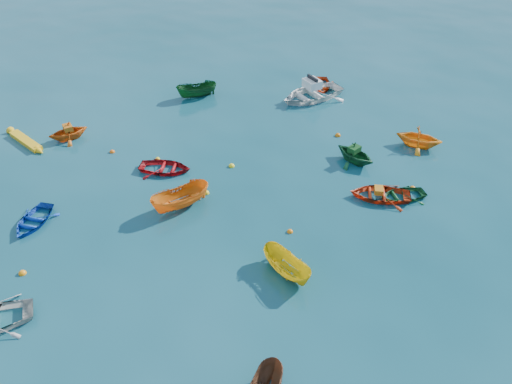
% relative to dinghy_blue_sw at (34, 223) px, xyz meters
% --- Properties ---
extents(ground, '(160.00, 160.00, 0.00)m').
position_rel_dinghy_blue_sw_xyz_m(ground, '(9.75, 1.38, 0.00)').
color(ground, '#0A3E49').
rests_on(ground, ground).
extents(dinghy_blue_sw, '(2.44, 3.08, 0.57)m').
position_rel_dinghy_blue_sw_xyz_m(dinghy_blue_sw, '(0.00, 0.00, 0.00)').
color(dinghy_blue_sw, '#0E3DAF').
rests_on(dinghy_blue_sw, ground).
extents(dinghy_orange_w, '(3.14, 3.21, 1.28)m').
position_rel_dinghy_blue_sw_xyz_m(dinghy_orange_w, '(-3.80, 7.48, 0.00)').
color(dinghy_orange_w, orange).
rests_on(dinghy_orange_w, ground).
extents(sampan_yellow_mid, '(3.13, 2.44, 1.15)m').
position_rel_dinghy_blue_sw_xyz_m(sampan_yellow_mid, '(13.23, 1.71, 0.00)').
color(sampan_yellow_mid, gold).
rests_on(sampan_yellow_mid, ground).
extents(dinghy_green_e, '(3.17, 2.99, 0.53)m').
position_rel_dinghy_blue_sw_xyz_m(dinghy_green_e, '(17.14, 9.51, 0.00)').
color(dinghy_green_e, '#135327').
rests_on(dinghy_green_e, ground).
extents(dinghy_red_nw, '(3.50, 2.87, 0.63)m').
position_rel_dinghy_blue_sw_xyz_m(dinghy_red_nw, '(3.81, 6.72, 0.00)').
color(dinghy_red_nw, '#9F0D11').
rests_on(dinghy_red_nw, ground).
extents(sampan_orange_n, '(2.88, 3.55, 1.31)m').
position_rel_dinghy_blue_sw_xyz_m(sampan_orange_n, '(6.39, 4.08, 0.00)').
color(sampan_orange_n, orange).
rests_on(sampan_orange_n, ground).
extents(dinghy_green_n, '(3.29, 3.11, 1.37)m').
position_rel_dinghy_blue_sw_xyz_m(dinghy_green_n, '(13.86, 11.95, 0.00)').
color(dinghy_green_n, '#114B26').
rests_on(dinghy_green_n, ground).
extents(dinghy_red_ne, '(3.76, 3.11, 0.68)m').
position_rel_dinghy_blue_sw_xyz_m(dinghy_red_ne, '(16.00, 9.03, 0.00)').
color(dinghy_red_ne, red).
rests_on(dinghy_red_ne, ground).
extents(dinghy_red_far, '(2.77, 3.27, 0.58)m').
position_rel_dinghy_blue_sw_xyz_m(dinghy_red_far, '(9.08, 21.11, 0.00)').
color(dinghy_red_far, red).
rests_on(dinghy_red_far, ground).
extents(dinghy_orange_far, '(2.82, 2.44, 1.47)m').
position_rel_dinghy_blue_sw_xyz_m(dinghy_orange_far, '(17.14, 15.24, 0.00)').
color(dinghy_orange_far, orange).
rests_on(dinghy_orange_far, ground).
extents(sampan_green_far, '(3.02, 2.92, 1.18)m').
position_rel_dinghy_blue_sw_xyz_m(sampan_green_far, '(1.01, 15.98, 0.00)').
color(sampan_green_far, '#10451B').
rests_on(sampan_green_far, ground).
extents(kayak_yellow, '(3.85, 1.81, 0.39)m').
position_rel_dinghy_blue_sw_xyz_m(kayak_yellow, '(-6.03, 5.99, 0.00)').
color(kayak_yellow, '#F2AF15').
rests_on(kayak_yellow, ground).
extents(motorboat_white, '(5.75, 6.06, 1.62)m').
position_rel_dinghy_blue_sw_xyz_m(motorboat_white, '(8.90, 19.02, 0.00)').
color(motorboat_white, white).
rests_on(motorboat_white, ground).
extents(tarp_orange_a, '(0.87, 0.84, 0.34)m').
position_rel_dinghy_blue_sw_xyz_m(tarp_orange_a, '(-3.77, 7.52, 0.81)').
color(tarp_orange_a, '#C86414').
rests_on(tarp_orange_a, dinghy_orange_w).
extents(tarp_green_b, '(0.78, 0.87, 0.34)m').
position_rel_dinghy_blue_sw_xyz_m(tarp_green_b, '(13.77, 12.00, 0.85)').
color(tarp_green_b, '#104217').
rests_on(tarp_green_b, dinghy_green_n).
extents(tarp_orange_b, '(0.61, 0.71, 0.30)m').
position_rel_dinghy_blue_sw_xyz_m(tarp_orange_b, '(15.90, 9.00, 0.49)').
color(tarp_orange_b, orange).
rests_on(tarp_orange_b, dinghy_red_ne).
extents(buoy_or_a, '(0.35, 0.35, 0.35)m').
position_rel_dinghy_blue_sw_xyz_m(buoy_or_a, '(2.04, -2.97, 0.00)').
color(buoy_or_a, orange).
rests_on(buoy_or_a, ground).
extents(buoy_ye_a, '(0.36, 0.36, 0.36)m').
position_rel_dinghy_blue_sw_xyz_m(buoy_ye_a, '(12.62, 2.02, 0.00)').
color(buoy_ye_a, yellow).
rests_on(buoy_ye_a, ground).
extents(buoy_or_b, '(0.30, 0.30, 0.30)m').
position_rel_dinghy_blue_sw_xyz_m(buoy_or_b, '(12.41, 4.46, 0.00)').
color(buoy_or_b, orange).
rests_on(buoy_or_b, ground).
extents(buoy_ye_b, '(0.29, 0.29, 0.29)m').
position_rel_dinghy_blue_sw_xyz_m(buoy_ye_b, '(2.74, 7.60, 0.00)').
color(buoy_ye_b, yellow).
rests_on(buoy_ye_b, ground).
extents(buoy_or_c, '(0.33, 0.33, 0.33)m').
position_rel_dinghy_blue_sw_xyz_m(buoy_or_c, '(-0.30, 7.19, 0.00)').
color(buoy_or_c, '#E75D0C').
rests_on(buoy_or_c, ground).
extents(buoy_ye_c, '(0.35, 0.35, 0.35)m').
position_rel_dinghy_blue_sw_xyz_m(buoy_ye_c, '(7.04, 5.69, 0.00)').
color(buoy_ye_c, yellow).
rests_on(buoy_ye_c, ground).
extents(buoy_or_d, '(0.36, 0.36, 0.36)m').
position_rel_dinghy_blue_sw_xyz_m(buoy_or_d, '(17.55, 10.52, 0.00)').
color(buoy_or_d, orange).
rests_on(buoy_or_d, ground).
extents(buoy_ye_d, '(0.37, 0.37, 0.37)m').
position_rel_dinghy_blue_sw_xyz_m(buoy_ye_d, '(7.22, 8.64, 0.00)').
color(buoy_ye_d, yellow).
rests_on(buoy_ye_d, ground).
extents(buoy_or_e, '(0.37, 0.37, 0.37)m').
position_rel_dinghy_blue_sw_xyz_m(buoy_or_e, '(12.15, 14.54, 0.00)').
color(buoy_or_e, orange).
rests_on(buoy_or_e, ground).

